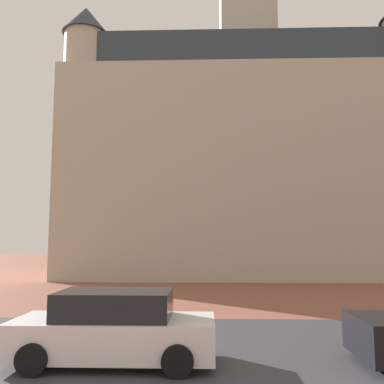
{
  "coord_description": "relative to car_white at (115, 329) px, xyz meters",
  "views": [
    {
      "loc": [
        0.37,
        -0.95,
        2.7
      ],
      "look_at": [
        -0.02,
        11.29,
        4.08
      ],
      "focal_mm": 38.63,
      "sensor_mm": 36.0,
      "label": 1
    }
  ],
  "objects": [
    {
      "name": "car_white",
      "position": [
        0.0,
        0.0,
        0.0
      ],
      "size": [
        4.36,
        1.97,
        1.55
      ],
      "color": "silver",
      "rests_on": "ground_plane"
    },
    {
      "name": "landmark_building",
      "position": [
        4.74,
        23.73,
        8.17
      ],
      "size": [
        25.24,
        15.02,
        32.03
      ],
      "color": "#B2A893",
      "rests_on": "ground_plane"
    },
    {
      "name": "ground_plane",
      "position": [
        1.62,
        1.73,
        -0.74
      ],
      "size": [
        120.0,
        120.0,
        0.0
      ],
      "primitive_type": "plane",
      "color": "brown"
    },
    {
      "name": "street_asphalt_strip",
      "position": [
        1.62,
        1.55,
        -0.74
      ],
      "size": [
        120.0,
        7.07,
        0.0
      ],
      "primitive_type": "cube",
      "color": "#38383D",
      "rests_on": "ground_plane"
    }
  ]
}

